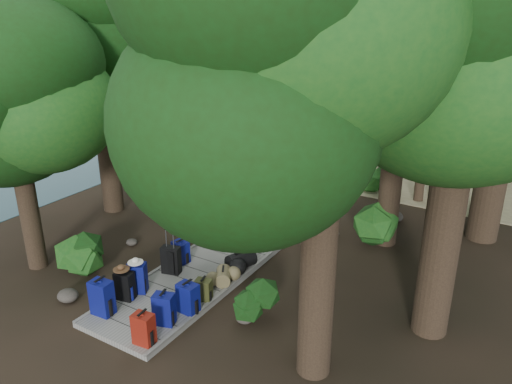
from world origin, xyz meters
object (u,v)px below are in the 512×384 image
Objects in this scene: backpack_left_c at (137,276)px; backpack_right_a at (143,327)px; backpack_left_b at (125,284)px; lone_suitcase_on_sand at (364,156)px; backpack_left_a at (102,296)px; suitcase_on_boardwalk at (171,260)px; backpack_right_c at (188,297)px; kayak at (302,142)px; duffel_right_black at (241,260)px; sun_lounger at (439,160)px; backpack_right_d at (204,289)px; backpack_right_b at (164,308)px; duffel_right_khaki at (223,276)px; backpack_left_d at (181,251)px.

backpack_left_c reaches higher than backpack_right_a.
lone_suitcase_on_sand is (1.08, 12.02, -0.10)m from backpack_left_b.
suitcase_on_boardwalk is at bearing 82.24° from backpack_left_a.
backpack_right_c is at bearing 29.19° from backpack_left_a.
suitcase_on_boardwalk reaches higher than lone_suitcase_on_sand.
backpack_right_a reaches higher than kayak.
lone_suitcase_on_sand is at bearing 85.67° from backpack_right_a.
backpack_right_a is 1.02× the size of duffel_right_black.
backpack_right_c is 1.06× the size of suitcase_on_boardwalk.
suitcase_on_boardwalk is at bearing -122.26° from sun_lounger.
sun_lounger is at bearing 84.15° from backpack_right_c.
backpack_left_a reaches higher than duffel_right_black.
sun_lounger is (2.22, 12.54, -0.09)m from backpack_right_d.
backpack_right_c reaches higher than backpack_right_d.
backpack_right_b reaches higher than backpack_right_d.
kayak is 1.89× the size of sun_lounger.
duffel_right_khaki is (0.05, 2.55, -0.17)m from backpack_right_a.
kayak is at bearing 92.69° from backpack_right_d.
backpack_right_b is 1.07× the size of duffel_right_black.
backpack_left_b is 1.67m from backpack_right_a.
sun_lounger is (2.62, 1.37, -0.09)m from lone_suitcase_on_sand.
backpack_right_c is 1.37× the size of backpack_right_d.
lone_suitcase_on_sand is at bearing 60.83° from duffel_right_khaki.
backpack_left_a is at bearing -86.67° from lone_suitcase_on_sand.
backpack_left_c reaches higher than lone_suitcase_on_sand.
suitcase_on_boardwalk is (-1.32, -0.26, 0.16)m from duffel_right_khaki.
lone_suitcase_on_sand is (1.05, 11.67, -0.13)m from backpack_left_c.
backpack_left_b is 1.91m from backpack_left_d.
backpack_left_b reaches higher than duffel_right_khaki.
backpack_right_d is at bearing -36.10° from suitcase_on_boardwalk.
backpack_left_c is at bearing 137.54° from backpack_right_b.
suitcase_on_boardwalk is at bearing 108.32° from backpack_right_b.
backpack_left_a is 2.02m from suitcase_on_boardwalk.
lone_suitcase_on_sand is at bearing 112.54° from duffel_right_black.
backpack_left_c is at bearing -169.25° from duffel_right_khaki.
backpack_left_c reaches higher than backpack_left_b.
lone_suitcase_on_sand is (-0.32, 12.94, -0.09)m from backpack_right_a.
kayak is (-3.77, 11.70, -0.12)m from duffel_right_khaki.
sun_lounger is (2.25, 11.76, -0.01)m from duffel_right_khaki.
backpack_right_d is at bearing -58.98° from kayak.
backpack_right_a is 1.24m from backpack_right_c.
backpack_right_a is at bearing -70.19° from duffel_right_black.
backpack_right_c reaches higher than backpack_left_b.
lone_suitcase_on_sand is (-0.40, 11.70, -0.10)m from backpack_right_c.
backpack_right_a reaches higher than duffel_right_khaki.
backpack_right_b is 2.66m from duffel_right_black.
suitcase_on_boardwalk is 10.69m from lone_suitcase_on_sand.
backpack_right_b is at bearing -112.16° from backpack_right_d.
duffel_right_black is 0.96× the size of lone_suitcase_on_sand.
backpack_right_c is 1.06× the size of duffel_right_black.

